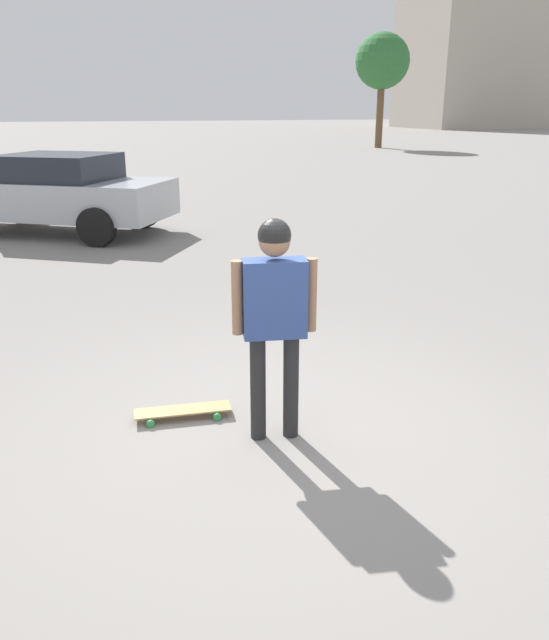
{
  "coord_description": "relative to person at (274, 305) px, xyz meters",
  "views": [
    {
      "loc": [
        -1.24,
        -3.99,
        2.36
      ],
      "look_at": [
        0.0,
        0.0,
        0.93
      ],
      "focal_mm": 35.0,
      "sensor_mm": 36.0,
      "label": 1
    }
  ],
  "objects": [
    {
      "name": "person",
      "position": [
        0.0,
        0.0,
        0.0
      ],
      "size": [
        0.6,
        0.27,
        1.65
      ],
      "rotation": [
        0.0,
        0.0,
        -0.17
      ],
      "color": "#262628",
      "rests_on": "ground_plane"
    },
    {
      "name": "tree_distant",
      "position": [
        16.32,
        31.45,
        3.77
      ],
      "size": [
        3.15,
        3.15,
        6.44
      ],
      "color": "brown",
      "rests_on": "ground_plane"
    },
    {
      "name": "skateboard",
      "position": [
        -0.61,
        0.5,
        -0.98
      ],
      "size": [
        0.78,
        0.29,
        0.07
      ],
      "rotation": [
        0.0,
        0.0,
        3.06
      ],
      "color": "tan",
      "rests_on": "ground_plane"
    },
    {
      "name": "ground_plane",
      "position": [
        0.0,
        0.0,
        -1.04
      ],
      "size": [
        220.0,
        220.0,
        0.0
      ],
      "primitive_type": "plane",
      "color": "gray"
    },
    {
      "name": "car_parked_near",
      "position": [
        -1.64,
        8.87,
        -0.25
      ],
      "size": [
        4.68,
        3.85,
        1.51
      ],
      "rotation": [
        0.0,
        0.0,
        2.6
      ],
      "color": "#ADB2B7",
      "rests_on": "ground_plane"
    },
    {
      "name": "building_block_distant",
      "position": [
        42.91,
        62.48,
        10.33
      ],
      "size": [
        13.79,
        11.99,
        22.74
      ],
      "color": "#B2A899",
      "rests_on": "ground_plane"
    }
  ]
}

